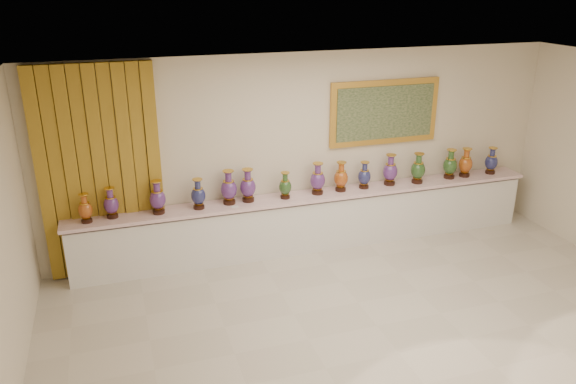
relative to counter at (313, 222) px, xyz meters
name	(u,v)px	position (x,y,z in m)	size (l,w,h in m)	color
ground	(377,326)	(0.00, -2.27, -0.44)	(8.00, 8.00, 0.00)	beige
room	(151,162)	(-2.35, 0.17, 1.15)	(8.00, 8.00, 8.00)	beige
counter	(313,222)	(0.00, 0.00, 0.00)	(7.28, 0.48, 0.90)	white
vase_0	(85,210)	(-3.28, -0.05, 0.65)	(0.21, 0.21, 0.41)	black
vase_1	(111,204)	(-2.94, 0.01, 0.66)	(0.24, 0.24, 0.43)	black
vase_2	(158,199)	(-2.32, -0.04, 0.68)	(0.27, 0.27, 0.48)	black
vase_3	(198,195)	(-1.76, -0.04, 0.66)	(0.21, 0.21, 0.45)	black
vase_4	(229,189)	(-1.30, 0.01, 0.69)	(0.27, 0.27, 0.51)	black
vase_5	(248,187)	(-1.02, 0.02, 0.69)	(0.28, 0.28, 0.50)	black
vase_6	(285,187)	(-0.46, -0.03, 0.65)	(0.20, 0.20, 0.41)	black
vase_7	(318,180)	(0.06, -0.01, 0.68)	(0.28, 0.28, 0.49)	black
vase_8	(341,178)	(0.45, 0.00, 0.67)	(0.23, 0.23, 0.47)	black
vase_9	(364,176)	(0.84, 0.00, 0.66)	(0.25, 0.25, 0.43)	black
vase_10	(390,171)	(1.29, 0.02, 0.69)	(0.26, 0.26, 0.50)	black
vase_11	(418,170)	(1.76, -0.04, 0.68)	(0.25, 0.25, 0.49)	black
vase_12	(450,165)	(2.37, 0.00, 0.68)	(0.24, 0.24, 0.49)	black
vase_13	(466,164)	(2.66, -0.01, 0.68)	(0.25, 0.25, 0.48)	black
vase_14	(491,162)	(3.17, -0.01, 0.67)	(0.27, 0.27, 0.45)	black
label_card	(235,207)	(-1.26, -0.14, 0.47)	(0.10, 0.06, 0.00)	white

